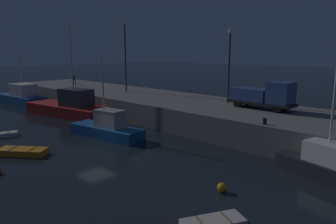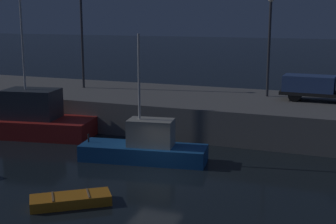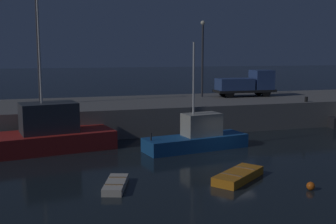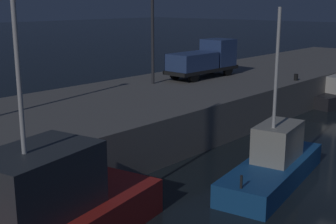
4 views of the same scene
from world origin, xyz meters
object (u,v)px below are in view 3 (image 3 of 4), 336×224
(fishing_boat_blue, at_px, (197,137))
(bollard_central, at_px, (306,99))
(lamp_post_east, at_px, (203,52))
(dinghy_orange_near, at_px, (238,176))
(mooring_buoy_near, at_px, (311,186))
(utility_truck, at_px, (247,84))
(fishing_boat_white, at_px, (31,137))
(lamp_post_west, at_px, (38,42))
(dinghy_red_small, at_px, (116,185))

(fishing_boat_blue, relative_size, bollard_central, 16.87)
(fishing_boat_blue, height_order, lamp_post_east, lamp_post_east)
(dinghy_orange_near, xyz_separation_m, lamp_post_east, (5.37, 19.16, 6.49))
(mooring_buoy_near, bearing_deg, utility_truck, 70.98)
(fishing_boat_white, xyz_separation_m, lamp_post_west, (0.63, 8.14, 6.54))
(utility_truck, bearing_deg, lamp_post_west, -178.66)
(utility_truck, bearing_deg, mooring_buoy_near, -109.02)
(dinghy_red_small, bearing_deg, utility_truck, 47.33)
(fishing_boat_white, relative_size, lamp_post_east, 1.66)
(fishing_boat_blue, bearing_deg, dinghy_orange_near, -93.30)
(dinghy_red_small, xyz_separation_m, mooring_buoy_near, (9.18, -3.07, 0.03))
(mooring_buoy_near, relative_size, lamp_post_east, 0.06)
(fishing_boat_blue, relative_size, dinghy_orange_near, 2.11)
(fishing_boat_white, height_order, utility_truck, fishing_boat_white)
(fishing_boat_white, distance_m, dinghy_red_small, 10.12)
(lamp_post_east, bearing_deg, utility_truck, -11.06)
(fishing_boat_white, bearing_deg, bollard_central, 7.10)
(dinghy_orange_near, relative_size, utility_truck, 0.58)
(dinghy_orange_near, bearing_deg, fishing_boat_blue, 86.70)
(utility_truck, bearing_deg, dinghy_orange_near, -118.34)
(dinghy_orange_near, height_order, bollard_central, bollard_central)
(fishing_boat_blue, distance_m, utility_truck, 14.73)
(dinghy_red_small, bearing_deg, lamp_post_west, 101.84)
(lamp_post_west, relative_size, utility_truck, 1.48)
(fishing_boat_blue, distance_m, lamp_post_west, 16.34)
(fishing_boat_blue, distance_m, bollard_central, 13.64)
(fishing_boat_white, distance_m, mooring_buoy_near, 18.17)
(fishing_boat_blue, relative_size, lamp_post_east, 1.02)
(fishing_boat_white, distance_m, bollard_central, 23.84)
(lamp_post_west, bearing_deg, dinghy_red_small, -78.16)
(dinghy_orange_near, height_order, dinghy_red_small, dinghy_orange_near)
(dinghy_orange_near, xyz_separation_m, lamp_post_west, (-10.11, 17.82, 7.39))
(fishing_boat_white, relative_size, utility_truck, 2.00)
(lamp_post_west, bearing_deg, fishing_boat_blue, -44.90)
(mooring_buoy_near, distance_m, lamp_post_east, 22.80)
(fishing_boat_blue, distance_m, mooring_buoy_near, 10.12)
(mooring_buoy_near, xyz_separation_m, lamp_post_west, (-12.81, 20.34, 7.41))
(fishing_boat_blue, xyz_separation_m, lamp_post_west, (-10.54, 10.50, 6.77))
(lamp_post_west, xyz_separation_m, lamp_post_east, (15.48, 1.35, -0.89))
(lamp_post_east, distance_m, utility_truck, 5.55)
(fishing_boat_blue, height_order, dinghy_orange_near, fishing_boat_blue)
(utility_truck, relative_size, bollard_central, 13.65)
(dinghy_red_small, relative_size, utility_truck, 0.46)
(lamp_post_west, bearing_deg, mooring_buoy_near, -57.81)
(dinghy_orange_near, relative_size, bollard_central, 7.98)
(dinghy_red_small, distance_m, bollard_central, 22.95)
(mooring_buoy_near, bearing_deg, lamp_post_west, 122.19)
(fishing_boat_white, bearing_deg, lamp_post_west, 85.61)
(fishing_boat_blue, distance_m, dinghy_orange_near, 7.36)
(bollard_central, bearing_deg, dinghy_orange_near, -135.56)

